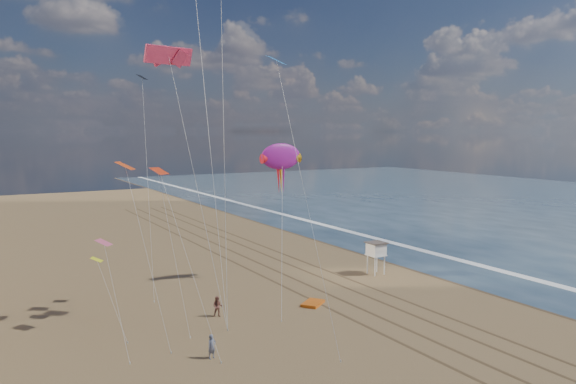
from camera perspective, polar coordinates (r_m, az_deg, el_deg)
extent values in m
plane|color=brown|center=(39.91, 20.14, -17.28)|extent=(260.00, 260.00, 0.00)
plane|color=#42301E|center=(80.57, 6.91, -5.07)|extent=(260.00, 260.00, 0.00)
plane|color=white|center=(83.11, 9.24, -4.75)|extent=(260.00, 260.00, 0.00)
cube|color=brown|center=(61.79, -2.69, -8.49)|extent=(0.28, 120.00, 0.01)
cube|color=brown|center=(62.88, -0.73, -8.22)|extent=(0.28, 120.00, 0.01)
cube|color=brown|center=(64.25, 1.47, -7.91)|extent=(0.28, 120.00, 0.01)
cube|color=brown|center=(65.39, 3.13, -7.67)|extent=(0.28, 120.00, 0.01)
cylinder|color=white|center=(62.09, 8.82, -7.55)|extent=(0.13, 0.13, 1.97)
cylinder|color=white|center=(62.90, 9.76, -7.39)|extent=(0.13, 0.13, 1.97)
cylinder|color=white|center=(63.09, 8.07, -7.32)|extent=(0.13, 0.13, 1.97)
cylinder|color=white|center=(63.89, 9.01, -7.16)|extent=(0.13, 0.13, 1.97)
cube|color=white|center=(62.74, 8.93, -6.33)|extent=(1.75, 1.75, 0.13)
cube|color=white|center=(62.60, 8.94, -5.75)|extent=(1.64, 1.64, 1.20)
cube|color=#473D38|center=(62.46, 8.95, -5.11)|extent=(1.97, 1.97, 0.11)
cube|color=orange|center=(51.85, 2.54, -11.23)|extent=(2.74, 2.55, 0.26)
ellipsoid|color=#A61999|center=(58.33, -0.73, 3.63)|extent=(4.53, 0.85, 2.69)
cone|color=red|center=(57.56, -2.14, 3.40)|extent=(1.21, 1.01, 1.01)
cone|color=#F8AF1A|center=(59.14, 0.65, 3.47)|extent=(1.21, 1.01, 1.01)
cylinder|color=silver|center=(52.44, -0.70, -4.39)|extent=(0.03, 0.03, 18.03)
imported|color=slate|center=(40.50, -7.75, -15.29)|extent=(0.71, 0.56, 1.71)
imported|color=brown|center=(48.81, -7.17, -11.47)|extent=(1.08, 1.01, 1.76)
cube|color=#EC345A|center=(47.76, -12.04, 13.42)|extent=(4.16, 1.42, 1.43)
plane|color=#CF5073|center=(49.00, -18.21, -4.89)|extent=(1.74, 1.74, 0.47)
plane|color=blue|center=(45.97, -1.19, 13.25)|extent=(2.19, 2.17, 0.71)
plane|color=black|center=(61.33, -14.61, 11.22)|extent=(1.51, 1.50, 0.55)
plane|color=#E84613|center=(46.80, -16.22, 2.59)|extent=(1.98, 2.01, 0.63)
plane|color=red|center=(43.81, -12.94, 2.10)|extent=(1.74, 1.69, 0.49)
plane|color=yellow|center=(54.44, -18.86, -6.51)|extent=(1.39, 1.42, 0.38)
plane|color=#E85AAF|center=(48.75, -13.07, 2.07)|extent=(1.72, 1.77, 0.55)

